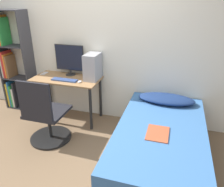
{
  "coord_description": "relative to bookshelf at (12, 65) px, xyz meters",
  "views": [
    {
      "loc": [
        1.22,
        -1.79,
        1.9
      ],
      "look_at": [
        0.47,
        0.7,
        0.75
      ],
      "focal_mm": 35.0,
      "sensor_mm": 36.0,
      "label": 1
    }
  ],
  "objects": [
    {
      "name": "pillow",
      "position": [
        2.69,
        -0.12,
        -0.24
      ],
      "size": [
        0.79,
        0.36,
        0.11
      ],
      "color": "navy",
      "rests_on": "bed"
    },
    {
      "name": "wall_back",
      "position": [
        1.54,
        0.17,
        0.44
      ],
      "size": [
        8.0,
        0.05,
        2.5
      ],
      "color": "silver",
      "rests_on": "ground_plane"
    },
    {
      "name": "ground_plane",
      "position": [
        1.54,
        -1.25,
        -0.81
      ],
      "size": [
        14.0,
        14.0,
        0.0
      ],
      "primitive_type": "plane",
      "color": "brown"
    },
    {
      "name": "office_chair",
      "position": [
        1.13,
        -0.81,
        -0.45
      ],
      "size": [
        0.59,
        0.59,
        0.96
      ],
      "color": "black",
      "rests_on": "ground_plane"
    },
    {
      "name": "magazine",
      "position": [
        2.66,
        -0.95,
        -0.29
      ],
      "size": [
        0.24,
        0.32,
        0.01
      ],
      "color": "#B24C2D",
      "rests_on": "bed"
    },
    {
      "name": "keyboard",
      "position": [
        1.15,
        -0.24,
        -0.08
      ],
      "size": [
        0.41,
        0.11,
        0.02
      ],
      "color": "#33477A",
      "rests_on": "desk"
    },
    {
      "name": "bookshelf",
      "position": [
        0.0,
        0.0,
        0.0
      ],
      "size": [
        0.55,
        0.29,
        1.72
      ],
      "color": "#38383D",
      "rests_on": "ground_plane"
    },
    {
      "name": "mouse",
      "position": [
        1.4,
        -0.24,
        -0.08
      ],
      "size": [
        0.06,
        0.09,
        0.02
      ],
      "color": "silver",
      "rests_on": "desk"
    },
    {
      "name": "bed",
      "position": [
        2.69,
        -0.81,
        -0.56
      ],
      "size": [
        1.04,
        1.9,
        0.51
      ],
      "color": "#4C3D2D",
      "rests_on": "ground_plane"
    },
    {
      "name": "pc_tower",
      "position": [
        1.54,
        -0.04,
        0.11
      ],
      "size": [
        0.2,
        0.33,
        0.4
      ],
      "color": "#99999E",
      "rests_on": "desk"
    },
    {
      "name": "phone",
      "position": [
        0.66,
        -0.04,
        -0.08
      ],
      "size": [
        0.07,
        0.14,
        0.01
      ],
      "color": "#B7B7BC",
      "rests_on": "desk"
    },
    {
      "name": "desk",
      "position": [
        1.12,
        -0.13,
        -0.2
      ],
      "size": [
        1.08,
        0.54,
        0.72
      ],
      "color": "#997047",
      "rests_on": "ground_plane"
    },
    {
      "name": "monitor",
      "position": [
        1.11,
        0.04,
        0.18
      ],
      "size": [
        0.49,
        0.16,
        0.49
      ],
      "color": "black",
      "rests_on": "desk"
    }
  ]
}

